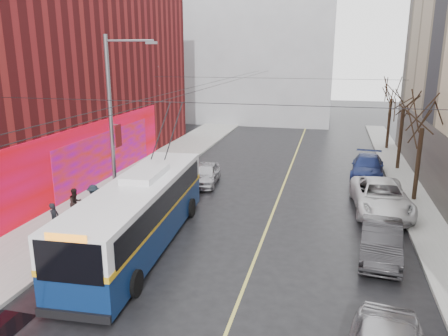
% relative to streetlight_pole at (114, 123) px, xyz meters
% --- Properties ---
extents(sidewalk_left, '(4.00, 60.00, 0.15)m').
position_rel_streetlight_pole_xyz_m(sidewalk_left, '(-1.86, 2.00, -4.77)').
color(sidewalk_left, gray).
rests_on(sidewalk_left, ground).
extents(sidewalk_right, '(2.00, 60.00, 0.15)m').
position_rel_streetlight_pole_xyz_m(sidewalk_right, '(15.14, 2.00, -4.77)').
color(sidewalk_right, gray).
rests_on(sidewalk_right, ground).
extents(lane_line, '(0.12, 50.00, 0.01)m').
position_rel_streetlight_pole_xyz_m(lane_line, '(7.64, 4.00, -4.84)').
color(lane_line, '#BFB74C').
rests_on(lane_line, ground).
extents(building_far, '(20.50, 12.10, 18.00)m').
position_rel_streetlight_pole_xyz_m(building_far, '(0.14, 34.99, 4.17)').
color(building_far, gray).
rests_on(building_far, ground).
extents(streetlight_pole, '(2.65, 0.60, 9.00)m').
position_rel_streetlight_pole_xyz_m(streetlight_pole, '(0.00, 0.00, 0.00)').
color(streetlight_pole, slate).
rests_on(streetlight_pole, ground).
extents(catenary_wires, '(18.00, 60.00, 0.22)m').
position_rel_streetlight_pole_xyz_m(catenary_wires, '(3.60, 4.77, 1.40)').
color(catenary_wires, black).
extents(tree_near, '(3.20, 3.20, 6.40)m').
position_rel_streetlight_pole_xyz_m(tree_near, '(15.14, 6.00, 0.13)').
color(tree_near, black).
rests_on(tree_near, ground).
extents(tree_mid, '(3.20, 3.20, 6.68)m').
position_rel_streetlight_pole_xyz_m(tree_mid, '(15.14, 13.00, 0.41)').
color(tree_mid, black).
rests_on(tree_mid, ground).
extents(tree_far, '(3.20, 3.20, 6.57)m').
position_rel_streetlight_pole_xyz_m(tree_far, '(15.14, 20.00, 0.30)').
color(tree_far, black).
rests_on(tree_far, ground).
extents(pigeons_flying, '(3.61, 4.65, 1.25)m').
position_rel_streetlight_pole_xyz_m(pigeons_flying, '(3.22, 0.46, 2.38)').
color(pigeons_flying, slate).
extents(trolleybus, '(3.31, 11.92, 5.59)m').
position_rel_streetlight_pole_xyz_m(trolleybus, '(2.60, -3.15, -3.29)').
color(trolleybus, '#091C45').
rests_on(trolleybus, ground).
extents(parked_car_b, '(1.95, 4.59, 1.47)m').
position_rel_streetlight_pole_xyz_m(parked_car_b, '(12.60, -1.84, -4.11)').
color(parked_car_b, '#262528').
rests_on(parked_car_b, ground).
extents(parked_car_c, '(3.09, 6.07, 1.64)m').
position_rel_streetlight_pole_xyz_m(parked_car_c, '(13.12, 3.85, -4.03)').
color(parked_car_c, silver).
rests_on(parked_car_c, ground).
extents(parked_car_d, '(2.51, 5.19, 1.46)m').
position_rel_streetlight_pole_xyz_m(parked_car_d, '(12.89, 10.56, -4.12)').
color(parked_car_d, navy).
rests_on(parked_car_d, ground).
extents(following_car, '(2.01, 4.14, 1.36)m').
position_rel_streetlight_pole_xyz_m(following_car, '(2.74, 6.39, -4.17)').
color(following_car, '#ACABB0').
rests_on(following_car, ground).
extents(pedestrian_a, '(0.44, 0.61, 1.56)m').
position_rel_streetlight_pole_xyz_m(pedestrian_a, '(-1.44, -3.36, -3.92)').
color(pedestrian_a, black).
rests_on(pedestrian_a, sidewalk_left).
extents(pedestrian_b, '(0.80, 0.90, 1.52)m').
position_rel_streetlight_pole_xyz_m(pedestrian_b, '(-1.79, -1.12, -3.94)').
color(pedestrian_b, black).
rests_on(pedestrian_b, sidewalk_left).
extents(pedestrian_c, '(1.09, 1.23, 1.65)m').
position_rel_streetlight_pole_xyz_m(pedestrian_c, '(-0.98, -0.75, -3.87)').
color(pedestrian_c, black).
rests_on(pedestrian_c, sidewalk_left).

